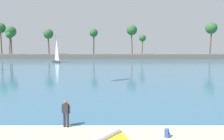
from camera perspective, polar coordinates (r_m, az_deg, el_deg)
sea at (r=70.95m, az=-1.71°, el=1.86°), size 220.00×111.83×0.06m
palm_headland at (r=86.85m, az=-2.44°, el=4.66°), size 88.84×6.21×12.83m
person_at_waterline at (r=15.32m, az=-10.49°, el=-9.71°), size 0.54×0.28×1.67m
backpack_near_kite at (r=14.05m, az=12.81°, el=-14.14°), size 0.36×0.36×0.44m
sailboat_mid_bay at (r=71.31m, az=-12.68°, el=2.35°), size 4.33×5.65×8.11m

